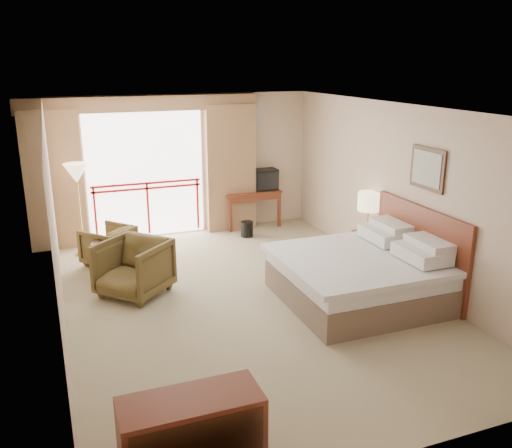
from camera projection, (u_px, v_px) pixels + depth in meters
name	position (u px, v px, depth m)	size (l,w,h in m)	color
floor	(248.00, 299.00, 7.83)	(7.00, 7.00, 0.00)	#998C69
ceiling	(247.00, 109.00, 7.04)	(7.00, 7.00, 0.00)	white
wall_back	(186.00, 165.00, 10.56)	(5.00, 5.00, 0.00)	beige
wall_front	(398.00, 318.00, 4.30)	(5.00, 5.00, 0.00)	beige
wall_left	(55.00, 228.00, 6.58)	(7.00, 7.00, 0.00)	beige
wall_right	(401.00, 194.00, 8.28)	(7.00, 7.00, 0.00)	beige
balcony_door	(146.00, 175.00, 10.32)	(2.40, 2.40, 0.00)	white
balcony_railing	(147.00, 195.00, 10.41)	(2.09, 0.03, 1.02)	#AE130E
curtain_left	(54.00, 181.00, 9.62)	(1.00, 0.26, 2.50)	#8D6647
curtain_right	(230.00, 168.00, 10.75)	(1.00, 0.26, 2.50)	#8D6647
valance	(143.00, 104.00, 9.83)	(4.40, 0.22, 0.28)	#8D6647
hvac_vent	(249.00, 111.00, 10.69)	(0.50, 0.04, 0.50)	silver
bed	(361.00, 276.00, 7.69)	(2.13, 2.06, 0.97)	brown
headboard	(419.00, 249.00, 7.94)	(0.06, 2.10, 1.30)	#5F271A
framed_art	(427.00, 169.00, 7.59)	(0.04, 0.72, 0.60)	#31190C
nightstand	(368.00, 248.00, 9.13)	(0.38, 0.46, 0.55)	#5F271A
table_lamp	(369.00, 202.00, 8.95)	(0.37, 0.37, 0.66)	tan
phone	(371.00, 233.00, 8.89)	(0.16, 0.13, 0.07)	black
desk	(250.00, 198.00, 11.14)	(1.15, 0.56, 0.75)	#5F271A
tv	(265.00, 179.00, 11.08)	(0.48, 0.38, 0.43)	black
coffee_maker	(235.00, 186.00, 10.89)	(0.13, 0.13, 0.27)	black
cup	(243.00, 190.00, 10.92)	(0.06, 0.06, 0.09)	white
wastebasket	(247.00, 229.00, 10.55)	(0.24, 0.24, 0.30)	black
armchair_far	(110.00, 264.00, 9.16)	(0.71, 0.73, 0.66)	#48391C
armchair_near	(136.00, 294.00, 7.99)	(0.88, 0.91, 0.83)	#48391C
side_table	(108.00, 253.00, 8.56)	(0.51, 0.51, 0.55)	#31190C
book	(107.00, 243.00, 8.51)	(0.19, 0.25, 0.02)	white
floor_lamp	(77.00, 177.00, 9.20)	(0.42, 0.42, 1.63)	tan
dresser	(192.00, 440.00, 4.37)	(1.14, 0.48, 0.76)	#5F271A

